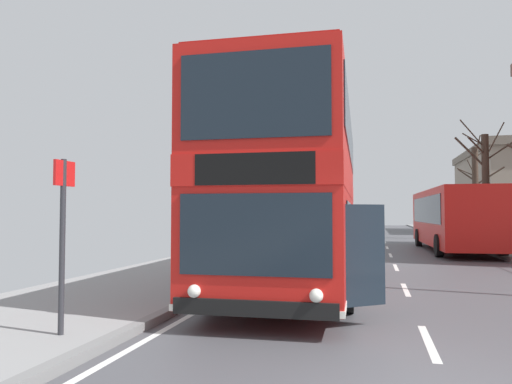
# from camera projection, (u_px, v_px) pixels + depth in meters

# --- Properties ---
(double_decker_bus_main) EXTENTS (3.50, 10.44, 4.54)m
(double_decker_bus_main) POSITION_uv_depth(u_px,v_px,m) (298.00, 192.00, 11.99)
(double_decker_bus_main) COLOR red
(double_decker_bus_main) RESTS_ON ground
(background_bus_far_lane) EXTENTS (2.92, 10.68, 2.94)m
(background_bus_far_lane) POSITION_uv_depth(u_px,v_px,m) (453.00, 218.00, 23.04)
(background_bus_far_lane) COLOR red
(background_bus_far_lane) RESTS_ON ground
(bus_stop_sign_near) EXTENTS (0.08, 0.44, 2.46)m
(bus_stop_sign_near) POSITION_uv_depth(u_px,v_px,m) (63.00, 225.00, 6.71)
(bus_stop_sign_near) COLOR #2D2D33
(bus_stop_sign_near) RESTS_ON ground
(bare_tree_far_01) EXTENTS (2.97, 1.53, 7.05)m
(bare_tree_far_01) POSITION_uv_depth(u_px,v_px,m) (476.00, 191.00, 33.19)
(bare_tree_far_01) COLOR #423328
(bare_tree_far_01) RESTS_ON ground
(bare_tree_far_02) EXTENTS (3.01, 2.01, 6.78)m
(bare_tree_far_02) POSITION_uv_depth(u_px,v_px,m) (485.00, 185.00, 25.98)
(bare_tree_far_02) COLOR #423328
(bare_tree_far_02) RESTS_ON ground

